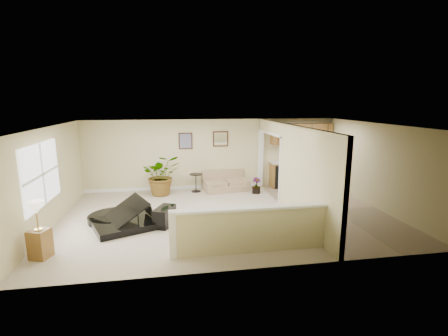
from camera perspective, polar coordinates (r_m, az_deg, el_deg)
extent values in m
plane|color=beige|center=(9.16, 0.43, -8.28)|extent=(9.00, 9.00, 0.00)
cube|color=beige|center=(11.73, -2.08, 2.46)|extent=(9.00, 0.04, 2.50)
cube|color=beige|center=(5.98, 5.43, -6.66)|extent=(9.00, 0.04, 2.50)
cube|color=beige|center=(9.19, -28.40, -1.53)|extent=(0.04, 6.00, 2.50)
cube|color=beige|center=(10.55, 25.30, 0.30)|extent=(0.04, 6.00, 2.50)
cube|color=silver|center=(8.63, 0.46, 7.52)|extent=(9.00, 6.00, 0.04)
cube|color=#9E866B|center=(10.15, 18.36, -6.85)|extent=(2.70, 6.00, 0.01)
cube|color=beige|center=(8.20, 14.42, -1.92)|extent=(0.12, 3.60, 2.50)
cube|color=beige|center=(10.80, 8.33, 7.16)|extent=(0.12, 2.35, 0.40)
cube|color=beige|center=(6.92, 5.02, -10.90)|extent=(3.30, 0.12, 0.95)
cube|color=white|center=(6.75, 5.10, -7.05)|extent=(3.40, 0.22, 0.05)
cube|color=white|center=(6.71, -9.03, -11.50)|extent=(0.14, 0.14, 1.00)
cube|color=white|center=(8.69, -29.47, -0.98)|extent=(0.05, 2.15, 1.45)
cube|color=#361E13|center=(11.55, -6.78, 4.75)|extent=(0.48, 0.03, 0.58)
cube|color=#855470|center=(11.53, -6.77, 4.74)|extent=(0.40, 0.01, 0.50)
cube|color=#361E13|center=(11.67, -0.62, 5.15)|extent=(0.55, 0.03, 0.55)
cube|color=white|center=(11.65, -0.60, 5.14)|extent=(0.46, 0.01, 0.46)
cube|color=olive|center=(12.45, 13.37, -1.06)|extent=(2.30, 0.60, 0.90)
cube|color=beige|center=(12.36, 13.48, 1.06)|extent=(2.36, 0.65, 0.04)
cube|color=black|center=(12.17, 9.90, -1.31)|extent=(0.60, 0.60, 0.84)
cube|color=olive|center=(12.33, 13.49, 5.88)|extent=(2.30, 0.35, 0.75)
cube|color=black|center=(8.49, -17.10, -4.57)|extent=(1.95, 1.84, 0.32)
cylinder|color=black|center=(9.08, -17.64, -3.56)|extent=(1.33, 1.33, 0.32)
cube|color=silver|center=(8.43, -10.84, -4.68)|extent=(0.63, 1.08, 0.02)
cube|color=black|center=(8.54, -17.84, -2.52)|extent=(1.61, 1.61, 0.72)
cube|color=black|center=(8.50, -10.42, -8.37)|extent=(0.62, 0.80, 0.48)
cube|color=tan|center=(11.59, 0.30, -2.86)|extent=(1.68, 1.12, 0.44)
cube|color=tan|center=(11.81, 0.02, -0.35)|extent=(1.57, 0.45, 0.46)
cube|color=tan|center=(11.43, -3.09, -1.53)|extent=(0.33, 0.90, 0.17)
cube|color=tan|center=(11.65, 3.62, -1.28)|extent=(0.33, 0.90, 0.17)
cylinder|color=black|center=(11.49, -4.93, -4.09)|extent=(0.32, 0.32, 0.03)
cylinder|color=black|center=(11.41, -4.96, -2.62)|extent=(0.03, 0.03, 0.62)
cylinder|color=black|center=(11.34, -4.99, -1.11)|extent=(0.44, 0.44, 0.03)
cylinder|color=black|center=(11.26, -10.80, -3.93)|extent=(0.39, 0.39, 0.28)
imported|color=#255218|center=(11.13, -10.90, -1.20)|extent=(1.37, 1.23, 1.38)
cylinder|color=black|center=(11.29, 5.68, -3.94)|extent=(0.28, 0.28, 0.20)
imported|color=#255218|center=(11.24, 5.70, -3.08)|extent=(0.34, 0.34, 0.55)
cube|color=olive|center=(7.68, -29.61, -11.50)|extent=(0.45, 0.45, 0.60)
cylinder|color=#AA8D38|center=(7.58, -29.85, -9.33)|extent=(0.16, 0.16, 0.02)
cylinder|color=#AA8D38|center=(7.51, -30.01, -7.90)|extent=(0.03, 0.03, 0.40)
cone|color=beige|center=(7.44, -30.20, -6.08)|extent=(0.32, 0.32, 0.26)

